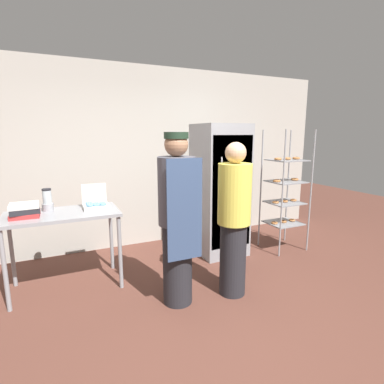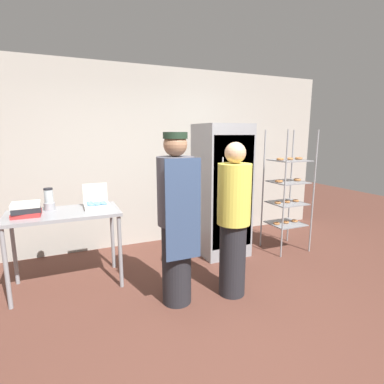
{
  "view_description": "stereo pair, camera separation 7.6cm",
  "coord_description": "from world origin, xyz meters",
  "px_view_note": "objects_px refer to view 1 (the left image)",
  "views": [
    {
      "loc": [
        -1.32,
        -2.21,
        1.73
      ],
      "look_at": [
        0.06,
        0.76,
        1.09
      ],
      "focal_mm": 28.0,
      "sensor_mm": 36.0,
      "label": 1
    },
    {
      "loc": [
        -1.25,
        -2.24,
        1.73
      ],
      "look_at": [
        0.06,
        0.76,
        1.09
      ],
      "focal_mm": 28.0,
      "sensor_mm": 36.0,
      "label": 2
    }
  ],
  "objects_px": {
    "blender_pitcher": "(47,201)",
    "person_customer": "(234,219)",
    "person_baker": "(177,218)",
    "baking_rack": "(285,191)",
    "binder_stack": "(25,210)",
    "donut_box": "(96,205)",
    "refrigerator": "(220,190)"
  },
  "relations": [
    {
      "from": "person_baker",
      "to": "person_customer",
      "type": "relative_size",
      "value": 1.06
    },
    {
      "from": "refrigerator",
      "to": "donut_box",
      "type": "bearing_deg",
      "value": -174.56
    },
    {
      "from": "binder_stack",
      "to": "person_customer",
      "type": "height_order",
      "value": "person_customer"
    },
    {
      "from": "refrigerator",
      "to": "blender_pitcher",
      "type": "distance_m",
      "value": 2.24
    },
    {
      "from": "donut_box",
      "to": "binder_stack",
      "type": "relative_size",
      "value": 0.94
    },
    {
      "from": "refrigerator",
      "to": "person_customer",
      "type": "relative_size",
      "value": 1.13
    },
    {
      "from": "binder_stack",
      "to": "person_baker",
      "type": "xyz_separation_m",
      "value": [
        1.38,
        -0.8,
        -0.04
      ]
    },
    {
      "from": "baking_rack",
      "to": "donut_box",
      "type": "distance_m",
      "value": 2.71
    },
    {
      "from": "donut_box",
      "to": "person_customer",
      "type": "xyz_separation_m",
      "value": [
        1.28,
        -0.93,
        -0.09
      ]
    },
    {
      "from": "refrigerator",
      "to": "blender_pitcher",
      "type": "xyz_separation_m",
      "value": [
        -2.24,
        -0.03,
        0.06
      ]
    },
    {
      "from": "blender_pitcher",
      "to": "binder_stack",
      "type": "distance_m",
      "value": 0.29
    },
    {
      "from": "person_baker",
      "to": "person_customer",
      "type": "bearing_deg",
      "value": -7.79
    },
    {
      "from": "blender_pitcher",
      "to": "person_baker",
      "type": "distance_m",
      "value": 1.53
    },
    {
      "from": "baking_rack",
      "to": "person_baker",
      "type": "distance_m",
      "value": 2.16
    },
    {
      "from": "donut_box",
      "to": "person_customer",
      "type": "relative_size",
      "value": 0.17
    },
    {
      "from": "donut_box",
      "to": "person_customer",
      "type": "height_order",
      "value": "person_customer"
    },
    {
      "from": "donut_box",
      "to": "person_baker",
      "type": "distance_m",
      "value": 1.08
    },
    {
      "from": "binder_stack",
      "to": "refrigerator",
      "type": "bearing_deg",
      "value": 4.99
    },
    {
      "from": "person_baker",
      "to": "baking_rack",
      "type": "bearing_deg",
      "value": 19.83
    },
    {
      "from": "donut_box",
      "to": "binder_stack",
      "type": "bearing_deg",
      "value": -176.11
    },
    {
      "from": "baking_rack",
      "to": "blender_pitcher",
      "type": "bearing_deg",
      "value": 175.58
    },
    {
      "from": "blender_pitcher",
      "to": "baking_rack",
      "type": "bearing_deg",
      "value": -4.42
    },
    {
      "from": "donut_box",
      "to": "person_baker",
      "type": "height_order",
      "value": "person_baker"
    },
    {
      "from": "baking_rack",
      "to": "person_baker",
      "type": "xyz_separation_m",
      "value": [
        -2.03,
        -0.73,
        0.02
      ]
    },
    {
      "from": "blender_pitcher",
      "to": "person_customer",
      "type": "relative_size",
      "value": 0.15
    },
    {
      "from": "refrigerator",
      "to": "baking_rack",
      "type": "relative_size",
      "value": 1.04
    },
    {
      "from": "refrigerator",
      "to": "person_customer",
      "type": "height_order",
      "value": "refrigerator"
    },
    {
      "from": "binder_stack",
      "to": "baking_rack",
      "type": "bearing_deg",
      "value": -1.08
    },
    {
      "from": "blender_pitcher",
      "to": "person_customer",
      "type": "xyz_separation_m",
      "value": [
        1.78,
        -1.06,
        -0.15
      ]
    },
    {
      "from": "donut_box",
      "to": "blender_pitcher",
      "type": "distance_m",
      "value": 0.52
    },
    {
      "from": "refrigerator",
      "to": "person_baker",
      "type": "bearing_deg",
      "value": -136.58
    },
    {
      "from": "refrigerator",
      "to": "donut_box",
      "type": "relative_size",
      "value": 6.64
    }
  ]
}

